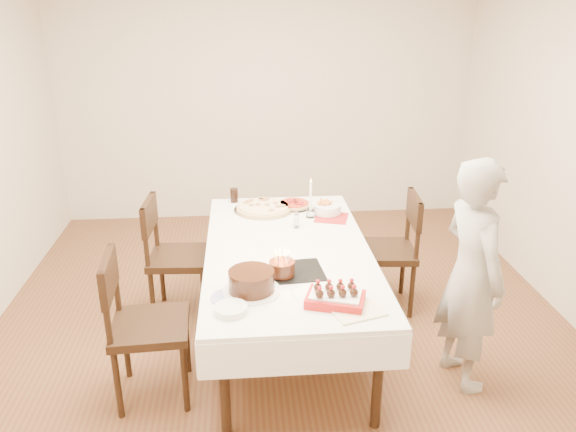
{
  "coord_description": "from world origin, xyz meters",
  "views": [
    {
      "loc": [
        -0.28,
        -3.66,
        2.4
      ],
      "look_at": [
        0.02,
        -0.11,
        1.0
      ],
      "focal_mm": 35.0,
      "sensor_mm": 36.0,
      "label": 1
    }
  ],
  "objects": [
    {
      "name": "chair_left_savory",
      "position": [
        -0.79,
        0.36,
        0.49
      ],
      "size": [
        0.53,
        0.53,
        0.98
      ],
      "primitive_type": null,
      "rotation": [
        0.0,
        0.0,
        3.08
      ],
      "color": "black",
      "rests_on": "floor"
    },
    {
      "name": "box_lid",
      "position": [
        0.34,
        -0.98,
        0.75
      ],
      "size": [
        0.33,
        0.26,
        0.02
      ],
      "primitive_type": "cube",
      "rotation": [
        0.0,
        0.0,
        0.3
      ],
      "color": "beige",
      "rests_on": "dining_table"
    },
    {
      "name": "shaker_pair",
      "position": [
        0.12,
        0.27,
        0.8
      ],
      "size": [
        0.12,
        0.12,
        0.11
      ],
      "primitive_type": null,
      "rotation": [
        0.0,
        0.0,
        0.34
      ],
      "color": "white",
      "rests_on": "dining_table"
    },
    {
      "name": "chair_right_savory",
      "position": [
        0.85,
        0.34,
        0.49
      ],
      "size": [
        0.54,
        0.54,
        0.97
      ],
      "primitive_type": null,
      "rotation": [
        0.0,
        0.0,
        -0.09
      ],
      "color": "black",
      "rests_on": "floor"
    },
    {
      "name": "pasta_bowl",
      "position": [
        0.4,
        0.54,
        0.79
      ],
      "size": [
        0.23,
        0.23,
        0.07
      ],
      "primitive_type": "cylinder",
      "rotation": [
        0.0,
        0.0,
        0.02
      ],
      "color": "white",
      "rests_on": "dining_table"
    },
    {
      "name": "china_plate",
      "position": [
        -0.38,
        -0.76,
        0.75
      ],
      "size": [
        0.22,
        0.22,
        0.01
      ],
      "primitive_type": "cylinder",
      "rotation": [
        0.0,
        0.0,
        -0.02
      ],
      "color": "white",
      "rests_on": "dining_table"
    },
    {
      "name": "chair_left_dessert",
      "position": [
        -0.87,
        -0.63,
        0.5
      ],
      "size": [
        0.54,
        0.54,
        0.99
      ],
      "primitive_type": null,
      "rotation": [
        0.0,
        0.0,
        3.2
      ],
      "color": "black",
      "rests_on": "floor"
    },
    {
      "name": "wall_front",
      "position": [
        0.0,
        -2.5,
        1.35
      ],
      "size": [
        4.5,
        0.04,
        2.7
      ],
      "primitive_type": "cube",
      "color": "beige",
      "rests_on": "floor"
    },
    {
      "name": "taper_candle",
      "position": [
        0.25,
        0.47,
        0.91
      ],
      "size": [
        0.09,
        0.09,
        0.33
      ],
      "primitive_type": "cylinder",
      "rotation": [
        0.0,
        0.0,
        0.29
      ],
      "color": "white",
      "rests_on": "dining_table"
    },
    {
      "name": "strawberry_box",
      "position": [
        0.23,
        -0.88,
        0.79
      ],
      "size": [
        0.38,
        0.31,
        0.08
      ],
      "primitive_type": null,
      "rotation": [
        0.0,
        0.0,
        -0.32
      ],
      "color": "#AE1613",
      "rests_on": "dining_table"
    },
    {
      "name": "floor",
      "position": [
        0.0,
        0.0,
        0.0
      ],
      "size": [
        5.0,
        5.0,
        0.0
      ],
      "primitive_type": "plane",
      "color": "#5A311E",
      "rests_on": "ground"
    },
    {
      "name": "cola_glass",
      "position": [
        -0.35,
        0.88,
        0.81
      ],
      "size": [
        0.08,
        0.08,
        0.12
      ],
      "primitive_type": "cylinder",
      "rotation": [
        0.0,
        0.0,
        0.36
      ],
      "color": "black",
      "rests_on": "dining_table"
    },
    {
      "name": "person",
      "position": [
        1.13,
        -0.63,
        0.77
      ],
      "size": [
        0.47,
        0.62,
        1.53
      ],
      "primitive_type": "imported",
      "rotation": [
        0.0,
        0.0,
        1.78
      ],
      "color": "#ABA7A2",
      "rests_on": "floor"
    },
    {
      "name": "dining_table",
      "position": [
        0.02,
        -0.11,
        0.38
      ],
      "size": [
        1.6,
        2.35,
        0.75
      ],
      "primitive_type": "cube",
      "rotation": [
        0.0,
        0.0,
        0.23
      ],
      "color": "silver",
      "rests_on": "floor"
    },
    {
      "name": "plate_stack",
      "position": [
        -0.37,
        -0.92,
        0.77
      ],
      "size": [
        0.25,
        0.25,
        0.04
      ],
      "primitive_type": "cylinder",
      "rotation": [
        0.0,
        0.0,
        -0.39
      ],
      "color": "white",
      "rests_on": "dining_table"
    },
    {
      "name": "pizza_white",
      "position": [
        -0.11,
        0.65,
        0.77
      ],
      "size": [
        0.66,
        0.66,
        0.04
      ],
      "primitive_type": "cylinder",
      "rotation": [
        0.0,
        0.0,
        0.43
      ],
      "color": "beige",
      "rests_on": "dining_table"
    },
    {
      "name": "birthday_cake",
      "position": [
        -0.05,
        -0.51,
        0.84
      ],
      "size": [
        0.21,
        0.21,
        0.16
      ],
      "primitive_type": "cylinder",
      "rotation": [
        0.0,
        0.0,
        0.4
      ],
      "color": "#3E1C11",
      "rests_on": "dining_table"
    },
    {
      "name": "layer_cake",
      "position": [
        -0.25,
        -0.7,
        0.82
      ],
      "size": [
        0.4,
        0.4,
        0.14
      ],
      "primitive_type": "cylinder",
      "rotation": [
        0.0,
        0.0,
        0.16
      ],
      "color": "black",
      "rests_on": "dining_table"
    },
    {
      "name": "wall_back",
      "position": [
        0.0,
        2.5,
        1.35
      ],
      "size": [
        4.5,
        0.04,
        2.7
      ],
      "primitive_type": "cube",
      "color": "beige",
      "rests_on": "floor"
    },
    {
      "name": "cake_board",
      "position": [
        0.05,
        -0.46,
        0.75
      ],
      "size": [
        0.35,
        0.35,
        0.01
      ],
      "primitive_type": "cube",
      "rotation": [
        0.0,
        0.0,
        0.09
      ],
      "color": "black",
      "rests_on": "dining_table"
    },
    {
      "name": "red_placemat",
      "position": [
        0.42,
        0.44,
        0.75
      ],
      "size": [
        0.31,
        0.31,
        0.01
      ],
      "primitive_type": "cube",
      "rotation": [
        0.0,
        0.0,
        -0.29
      ],
      "color": "#B21E1E",
      "rests_on": "dining_table"
    },
    {
      "name": "pizza_pepperoni",
      "position": [
        0.15,
        0.71,
        0.77
      ],
      "size": [
        0.31,
        0.31,
        0.04
      ],
      "primitive_type": "cylinder",
      "rotation": [
        0.0,
        0.0,
        -0.11
      ],
      "color": "red",
      "rests_on": "dining_table"
    }
  ]
}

